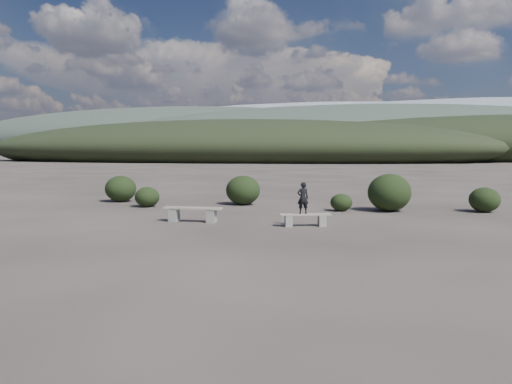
# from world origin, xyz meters

# --- Properties ---
(ground) EXTENTS (1200.00, 1200.00, 0.00)m
(ground) POSITION_xyz_m (0.00, 0.00, 0.00)
(ground) COLOR #322B27
(ground) RESTS_ON ground
(bench_left) EXTENTS (1.98, 0.41, 0.49)m
(bench_left) POSITION_xyz_m (-2.23, 4.13, 0.30)
(bench_left) COLOR slate
(bench_left) RESTS_ON ground
(bench_right) EXTENTS (1.63, 0.79, 0.40)m
(bench_right) POSITION_xyz_m (1.56, 3.98, 0.24)
(bench_right) COLOR slate
(bench_right) RESTS_ON ground
(seated_person) EXTENTS (0.42, 0.35, 1.00)m
(seated_person) POSITION_xyz_m (1.48, 3.96, 0.90)
(seated_person) COLOR black
(seated_person) RESTS_ON bench_right
(shrub_a) EXTENTS (1.03, 1.03, 0.84)m
(shrub_a) POSITION_xyz_m (-5.60, 7.93, 0.42)
(shrub_a) COLOR black
(shrub_a) RESTS_ON ground
(shrub_b) EXTENTS (1.50, 1.50, 1.28)m
(shrub_b) POSITION_xyz_m (-1.84, 9.60, 0.64)
(shrub_b) COLOR black
(shrub_b) RESTS_ON ground
(shrub_c) EXTENTS (0.86, 0.86, 0.68)m
(shrub_c) POSITION_xyz_m (2.48, 8.20, 0.34)
(shrub_c) COLOR black
(shrub_c) RESTS_ON ground
(shrub_d) EXTENTS (1.68, 1.68, 1.47)m
(shrub_d) POSITION_xyz_m (4.32, 8.58, 0.73)
(shrub_d) COLOR black
(shrub_d) RESTS_ON ground
(shrub_e) EXTENTS (1.16, 1.16, 0.96)m
(shrub_e) POSITION_xyz_m (7.90, 9.05, 0.48)
(shrub_e) COLOR black
(shrub_e) RESTS_ON ground
(shrub_f) EXTENTS (1.43, 1.43, 1.21)m
(shrub_f) POSITION_xyz_m (-7.71, 9.66, 0.60)
(shrub_f) COLOR black
(shrub_f) RESTS_ON ground
(mountain_ridges) EXTENTS (500.00, 400.00, 56.00)m
(mountain_ridges) POSITION_xyz_m (-7.48, 339.06, 10.84)
(mountain_ridges) COLOR black
(mountain_ridges) RESTS_ON ground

